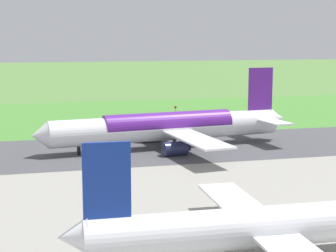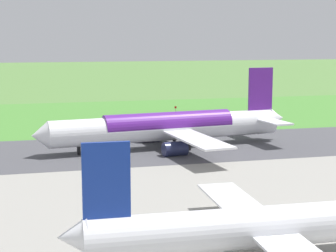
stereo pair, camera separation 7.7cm
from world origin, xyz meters
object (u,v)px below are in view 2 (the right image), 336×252
at_px(airliner_parked_mid, 273,225).
at_px(traffic_cone_orange, 152,115).
at_px(airliner_main, 170,127).
at_px(no_stopping_sign, 176,111).

bearing_deg(airliner_parked_mid, traffic_cone_orange, -95.67).
bearing_deg(airliner_main, no_stopping_sign, -106.36).
height_order(airliner_main, no_stopping_sign, airliner_main).
height_order(airliner_parked_mid, no_stopping_sign, airliner_parked_mid).
xyz_separation_m(airliner_main, airliner_parked_mid, (3.85, 57.47, -0.89)).
distance_m(no_stopping_sign, traffic_cone_orange, 7.43).
bearing_deg(traffic_cone_orange, airliner_parked_mid, 84.33).
bearing_deg(airliner_main, airliner_parked_mid, 86.17).
bearing_deg(airliner_parked_mid, no_stopping_sign, -99.26).
bearing_deg(no_stopping_sign, traffic_cone_orange, -35.32).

